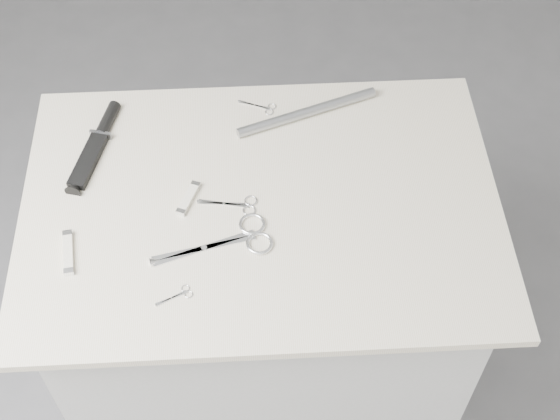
{
  "coord_description": "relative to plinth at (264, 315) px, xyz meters",
  "views": [
    {
      "loc": [
        -0.01,
        -1.0,
        2.2
      ],
      "look_at": [
        0.04,
        -0.02,
        0.92
      ],
      "focal_mm": 50.0,
      "sensor_mm": 36.0,
      "label": 1
    }
  ],
  "objects": [
    {
      "name": "embroidery_scissors_b",
      "position": [
        0.01,
        0.28,
        0.47
      ],
      "size": [
        0.09,
        0.05,
        0.0
      ],
      "rotation": [
        0.0,
        0.0,
        -0.39
      ],
      "color": "silver",
      "rests_on": "display_board"
    },
    {
      "name": "sheathed_knife",
      "position": [
        -0.35,
        0.18,
        0.48
      ],
      "size": [
        0.1,
        0.25,
        0.03
      ],
      "rotation": [
        0.0,
        0.0,
        1.3
      ],
      "color": "black",
      "rests_on": "display_board"
    },
    {
      "name": "ground",
      "position": [
        0.0,
        0.0,
        -0.46
      ],
      "size": [
        4.0,
        4.0,
        0.01
      ],
      "primitive_type": "cube",
      "color": "slate",
      "rests_on": "ground"
    },
    {
      "name": "metal_rail",
      "position": [
        0.12,
        0.25,
        0.48
      ],
      "size": [
        0.33,
        0.14,
        0.02
      ],
      "primitive_type": "cylinder",
      "rotation": [
        0.0,
        1.57,
        0.35
      ],
      "color": "#919499",
      "rests_on": "display_board"
    },
    {
      "name": "plinth",
      "position": [
        0.0,
        0.0,
        0.0
      ],
      "size": [
        0.9,
        0.6,
        0.9
      ],
      "primitive_type": "cube",
      "color": "#BCBCB9",
      "rests_on": "ground"
    },
    {
      "name": "embroidery_scissors_a",
      "position": [
        -0.05,
        -0.0,
        0.47
      ],
      "size": [
        0.12,
        0.05,
        0.0
      ],
      "rotation": [
        0.0,
        0.0,
        -0.15
      ],
      "color": "silver",
      "rests_on": "display_board"
    },
    {
      "name": "display_board",
      "position": [
        0.0,
        0.0,
        0.46
      ],
      "size": [
        1.0,
        0.7,
        0.02
      ],
      "primitive_type": "cube",
      "color": "beige",
      "rests_on": "plinth"
    },
    {
      "name": "tiny_scissors",
      "position": [
        -0.17,
        -0.22,
        0.47
      ],
      "size": [
        0.07,
        0.05,
        0.0
      ],
      "rotation": [
        0.0,
        0.0,
        0.43
      ],
      "color": "silver",
      "rests_on": "display_board"
    },
    {
      "name": "large_shears",
      "position": [
        -0.05,
        -0.09,
        0.47
      ],
      "size": [
        0.24,
        0.12,
        0.01
      ],
      "rotation": [
        0.0,
        0.0,
        0.27
      ],
      "color": "silver",
      "rests_on": "display_board"
    },
    {
      "name": "pocket_knife_b",
      "position": [
        -0.15,
        0.02,
        0.48
      ],
      "size": [
        0.05,
        0.09,
        0.01
      ],
      "rotation": [
        0.0,
        0.0,
        1.18
      ],
      "color": "silver",
      "rests_on": "display_board"
    },
    {
      "name": "pocket_knife_a",
      "position": [
        -0.39,
        -0.11,
        0.48
      ],
      "size": [
        0.04,
        0.11,
        0.01
      ],
      "rotation": [
        0.0,
        0.0,
        1.71
      ],
      "color": "silver",
      "rests_on": "display_board"
    }
  ]
}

